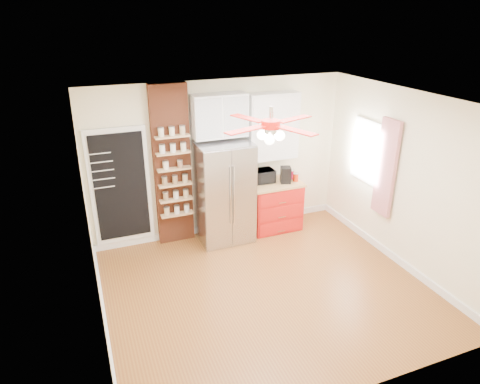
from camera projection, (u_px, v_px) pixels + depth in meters
name	position (u px, v px, depth m)	size (l,w,h in m)	color
floor	(266.00, 289.00, 6.19)	(4.50, 4.50, 0.00)	brown
ceiling	(271.00, 102.00, 5.13)	(4.50, 4.50, 0.00)	white
wall_back	(220.00, 159.00, 7.38)	(4.50, 0.02, 2.70)	#FFF8CD
wall_front	(360.00, 288.00, 3.95)	(4.50, 0.02, 2.70)	#FFF8CD
wall_left	(91.00, 234.00, 4.91)	(0.02, 4.00, 2.70)	#FFF8CD
wall_right	(404.00, 181.00, 6.42)	(0.02, 4.00, 2.70)	#FFF8CD
chalkboard	(121.00, 187.00, 6.87)	(0.95, 0.05, 1.95)	white
brick_pillar	(172.00, 167.00, 7.02)	(0.60, 0.16, 2.70)	brown
fridge	(224.00, 193.00, 7.23)	(0.90, 0.70, 1.75)	#BCBCC1
upper_glass_cabinet	(219.00, 116.00, 6.89)	(0.90, 0.35, 0.70)	white
red_cabinet	(274.00, 205.00, 7.76)	(0.94, 0.64, 0.90)	red
upper_shelf_unit	(272.00, 126.00, 7.35)	(0.90, 0.30, 1.15)	white
window	(368.00, 152.00, 7.11)	(0.04, 0.75, 1.05)	white
curtain	(386.00, 168.00, 6.66)	(0.06, 0.40, 1.55)	red
ceiling_fan	(271.00, 125.00, 5.24)	(1.40, 1.40, 0.44)	silver
toaster_oven	(262.00, 176.00, 7.54)	(0.42, 0.29, 0.23)	black
coffee_maker	(286.00, 175.00, 7.53)	(0.17, 0.19, 0.29)	black
canister_left	(296.00, 177.00, 7.61)	(0.10, 0.10, 0.14)	#AC2409
canister_right	(291.00, 175.00, 7.73)	(0.11, 0.11, 0.15)	#AB092B
pantry_jar_oats	(166.00, 165.00, 6.83)	(0.09, 0.09, 0.12)	beige
pantry_jar_beans	(180.00, 164.00, 6.89)	(0.09, 0.09, 0.11)	brown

